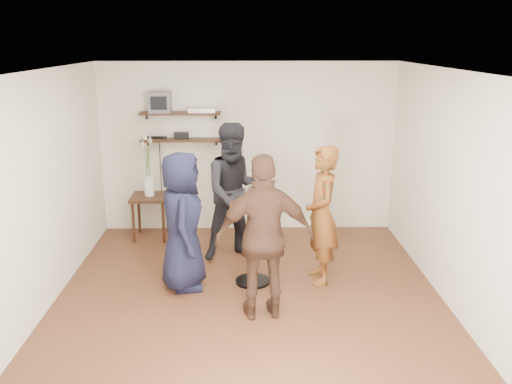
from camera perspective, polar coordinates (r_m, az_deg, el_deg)
room at (r=5.92m, az=-0.76°, el=-0.01°), size 4.58×5.08×2.68m
shelf_upper at (r=8.19m, az=-7.98°, el=8.21°), size 1.20×0.25×0.04m
shelf_lower at (r=8.25m, az=-7.87°, el=5.45°), size 1.20×0.25×0.04m
crt_monitor at (r=8.21m, az=-10.06°, el=9.31°), size 0.32×0.30×0.30m
dvd_deck at (r=8.15m, az=-5.70°, el=8.58°), size 0.40×0.24×0.06m
radio at (r=8.24m, az=-7.85°, el=5.92°), size 0.22×0.10×0.10m
power_strip at (r=8.35m, az=-10.41°, el=5.69°), size 0.30×0.05×0.03m
side_table at (r=8.26m, az=-11.09°, el=-1.10°), size 0.56×0.56×0.66m
vase_lilies at (r=8.15m, az=-11.25°, el=1.71°), size 0.19×0.20×0.98m
drinks_table at (r=6.57m, az=-0.35°, el=-4.30°), size 0.56×0.56×1.02m
wine_glass_fl at (r=6.39m, az=-0.93°, el=-0.12°), size 0.07×0.07×0.21m
wine_glass_fr at (r=6.38m, az=0.16°, el=-0.07°), size 0.07×0.07×0.22m
wine_glass_bl at (r=6.48m, az=-0.57°, el=0.15°), size 0.07×0.07×0.21m
wine_glass_br at (r=6.42m, az=-0.12°, el=-0.11°), size 0.06×0.06×0.19m
person_plaid at (r=6.62m, az=6.93°, el=-2.42°), size 0.45×0.65×1.71m
person_dark at (r=7.26m, az=-2.13°, el=-0.03°), size 1.06×0.91×1.87m
person_navy at (r=6.46m, az=-7.78°, el=-3.08°), size 0.62×0.87×1.67m
person_brown at (r=5.70m, az=0.92°, el=-4.85°), size 1.11×0.58×1.80m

